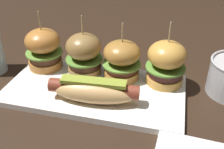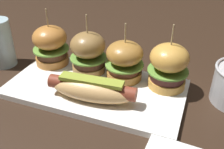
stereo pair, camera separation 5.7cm
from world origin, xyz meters
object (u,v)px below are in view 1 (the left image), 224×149
Objects in this scene: platter_main at (95,89)px; slider_far_left at (44,48)px; hot_dog at (94,90)px; slider_center_right at (122,60)px; slider_center_left at (84,53)px; slider_far_right at (166,63)px.

slider_far_left is at bearing 158.36° from platter_main.
slider_center_right is (0.04, 0.11, 0.02)m from hot_dog.
slider_far_left reaches higher than slider_center_right.
slider_center_left is (0.11, 0.00, -0.00)m from slider_far_left.
slider_center_right is at bearing -0.36° from slider_far_left.
platter_main is 0.17m from slider_far_left.
slider_far_right is at bearing -0.11° from slider_far_left.
slider_far_right is (0.14, 0.11, 0.03)m from hot_dog.
platter_main is 2.77× the size of slider_center_left.
slider_far_left is 0.99× the size of slider_far_right.
slider_center_left reaches higher than platter_main.
slider_far_right is (0.30, -0.00, 0.00)m from slider_far_left.
slider_far_left is 1.07× the size of slider_center_right.
slider_far_right is (0.20, -0.00, 0.00)m from slider_center_left.
platter_main is at bearing -158.57° from slider_far_right.
hot_dog is (0.01, -0.05, 0.03)m from platter_main.
slider_center_left is at bearing 179.20° from slider_center_right.
platter_main is 0.09m from slider_center_right.
slider_center_right is (0.20, -0.00, -0.00)m from slider_far_left.
slider_far_left reaches higher than slider_center_left.
hot_dog is at bearing -74.49° from platter_main.
slider_far_right reaches higher than slider_far_left.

